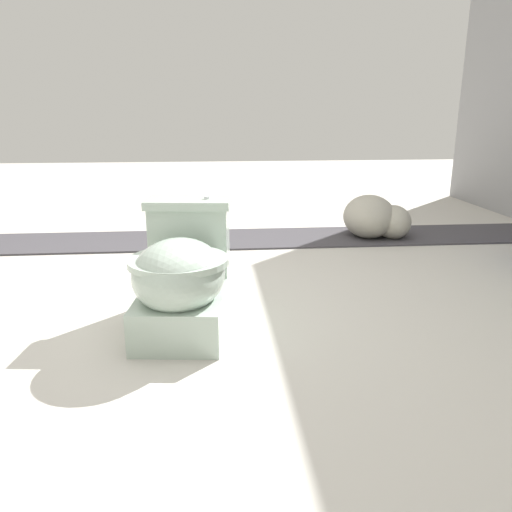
# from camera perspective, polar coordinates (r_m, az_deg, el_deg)

# --- Properties ---
(ground_plane) EXTENTS (14.00, 14.00, 0.00)m
(ground_plane) POSITION_cam_1_polar(r_m,az_deg,el_deg) (2.26, -8.21, -6.68)
(ground_plane) COLOR beige
(gravel_strip) EXTENTS (0.56, 8.00, 0.01)m
(gravel_strip) POSITION_cam_1_polar(r_m,az_deg,el_deg) (3.54, 0.94, 2.05)
(gravel_strip) COLOR #423F44
(gravel_strip) RESTS_ON ground
(toilet) EXTENTS (0.67, 0.44, 0.52)m
(toilet) POSITION_cam_1_polar(r_m,az_deg,el_deg) (2.07, -8.31, -2.35)
(toilet) COLOR #B2C6B7
(toilet) RESTS_ON ground
(boulder_near) EXTENTS (0.34, 0.29, 0.24)m
(boulder_near) POSITION_cam_1_polar(r_m,az_deg,el_deg) (3.66, 15.40, 3.77)
(boulder_near) COLOR #ADA899
(boulder_near) RESTS_ON ground
(boulder_far) EXTENTS (0.53, 0.47, 0.30)m
(boulder_far) POSITION_cam_1_polar(r_m,az_deg,el_deg) (3.65, 12.80, 4.43)
(boulder_far) COLOR #ADA899
(boulder_far) RESTS_ON ground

